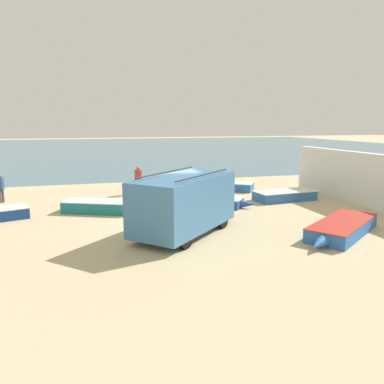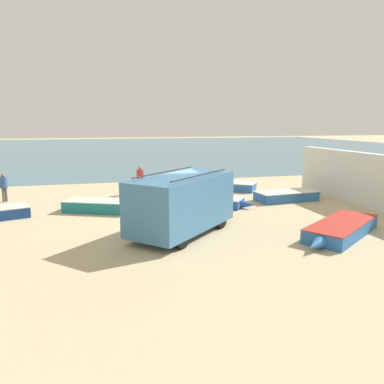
% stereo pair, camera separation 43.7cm
% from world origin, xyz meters
% --- Properties ---
extents(ground_plane, '(200.00, 200.00, 0.00)m').
position_xyz_m(ground_plane, '(0.00, 0.00, 0.00)').
color(ground_plane, tan).
extents(sea_water, '(120.00, 80.00, 0.01)m').
position_xyz_m(sea_water, '(0.00, 52.00, 0.00)').
color(sea_water, '#477084').
rests_on(sea_water, ground_plane).
extents(harbor_wall, '(0.50, 10.86, 2.88)m').
position_xyz_m(harbor_wall, '(11.05, 1.00, 1.44)').
color(harbor_wall, silver).
rests_on(harbor_wall, ground_plane).
extents(parked_van, '(5.13, 5.09, 2.52)m').
position_xyz_m(parked_van, '(0.25, -2.25, 1.30)').
color(parked_van, teal).
rests_on(parked_van, ground_plane).
extents(fishing_rowboat_0, '(4.40, 1.89, 0.56)m').
position_xyz_m(fishing_rowboat_0, '(7.71, 2.71, 0.28)').
color(fishing_rowboat_0, '#2D66AD').
rests_on(fishing_rowboat_0, ground_plane).
extents(fishing_rowboat_1, '(4.39, 2.69, 0.59)m').
position_xyz_m(fishing_rowboat_1, '(-2.84, 2.48, 0.30)').
color(fishing_rowboat_1, '#1E757F').
rests_on(fishing_rowboat_1, ground_plane).
extents(fishing_rowboat_2, '(4.92, 3.88, 0.56)m').
position_xyz_m(fishing_rowboat_2, '(6.30, -4.15, 0.28)').
color(fishing_rowboat_2, '#2D66AD').
rests_on(fishing_rowboat_2, ground_plane).
extents(fishing_rowboat_4, '(4.53, 3.53, 0.56)m').
position_xyz_m(fishing_rowboat_4, '(5.25, 7.02, 0.28)').
color(fishing_rowboat_4, '#2D66AD').
rests_on(fishing_rowboat_4, ground_plane).
extents(fishing_rowboat_5, '(3.96, 3.30, 0.50)m').
position_xyz_m(fishing_rowboat_5, '(3.00, 2.46, 0.25)').
color(fishing_rowboat_5, '#234CA3').
rests_on(fishing_rowboat_5, ground_plane).
extents(fisherman_1, '(0.43, 0.43, 1.64)m').
position_xyz_m(fisherman_1, '(-8.26, 6.44, 0.98)').
color(fisherman_1, '#5B564C').
rests_on(fisherman_1, ground_plane).
extents(fisherman_2, '(0.47, 0.47, 1.79)m').
position_xyz_m(fisherman_2, '(-0.41, 6.88, 1.07)').
color(fisherman_2, '#38383D').
rests_on(fisherman_2, ground_plane).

